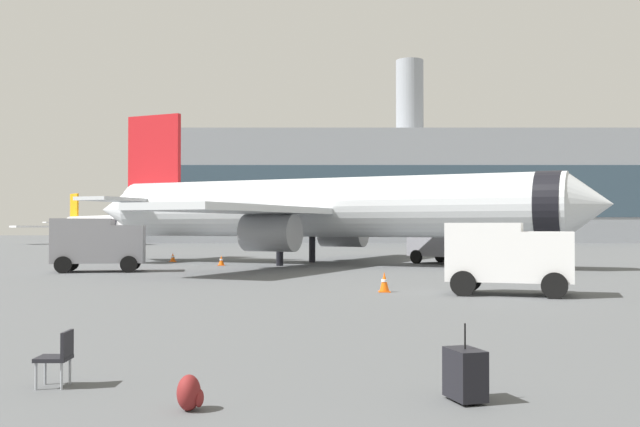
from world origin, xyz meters
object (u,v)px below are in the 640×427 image
cargo_van (506,255)px  safety_cone_far (383,282)px  safety_cone_near (171,257)px  airplane_taxiing (95,225)px  rolling_suitcase (464,374)px  service_truck (96,242)px  traveller_backpack (188,393)px  safety_cone_mid (220,260)px  gate_chair (57,355)px  airplane_at_gate (320,208)px  fuel_truck (451,237)px

cargo_van → safety_cone_far: (-4.36, 1.09, -1.08)m
safety_cone_far → safety_cone_near: bearing=118.1°
airplane_taxiing → rolling_suitcase: size_ratio=20.20×
service_truck → traveller_backpack: bearing=-71.1°
safety_cone_mid → rolling_suitcase: (8.26, -36.13, 0.07)m
airplane_taxiing → gate_chair: size_ratio=25.84×
airplane_at_gate → safety_cone_near: 11.53m
cargo_van → safety_cone_mid: size_ratio=7.36×
airplane_at_gate → safety_cone_far: size_ratio=44.54×
cargo_van → gate_chair: 18.74m
safety_cone_near → safety_cone_mid: bearing=-50.9°
service_truck → safety_cone_mid: bearing=47.3°
service_truck → safety_cone_far: 19.15m
cargo_van → safety_cone_mid: cargo_van is taller
traveller_backpack → gate_chair: bearing=147.6°
service_truck → safety_cone_mid: service_truck is taller
fuel_truck → cargo_van: size_ratio=1.27×
safety_cone_mid → gate_chair: (2.20, -35.19, 0.18)m
cargo_van → rolling_suitcase: size_ratio=4.36×
gate_chair → safety_cone_mid: bearing=93.6°
rolling_suitcase → airplane_taxiing: bearing=109.6°
cargo_van → safety_cone_mid: (-12.99, 19.90, -1.13)m
fuel_truck → safety_cone_near: size_ratio=9.76×
gate_chair → rolling_suitcase: bearing=-8.8°
cargo_van → safety_cone_near: cargo_van is taller
cargo_van → rolling_suitcase: (-4.73, -16.23, -1.06)m
airplane_taxiing → safety_cone_near: 59.96m
fuel_truck → traveller_backpack: size_ratio=12.74×
service_truck → gate_chair: service_truck is taller
safety_cone_far → traveller_backpack: 18.30m
airplane_at_gate → safety_cone_mid: (-6.30, -1.20, -3.34)m
airplane_at_gate → rolling_suitcase: 37.52m
airplane_taxiing → fuel_truck: airplane_taxiing is taller
service_truck → safety_cone_far: bearing=-40.6°
airplane_at_gate → cargo_van: 22.25m
safety_cone_near → safety_cone_mid: size_ratio=0.96×
rolling_suitcase → traveller_backpack: (-3.78, -0.50, -0.16)m
cargo_van → rolling_suitcase: bearing=-106.3°
cargo_van → safety_cone_near: (-17.05, 24.90, -1.14)m
airplane_taxiing → gate_chair: (28.43, -95.85, -2.14)m
airplane_taxiing → service_truck: airplane_taxiing is taller
service_truck → traveller_backpack: size_ratio=10.60×
airplane_at_gate → traveller_backpack: bearing=-92.8°
service_truck → rolling_suitcase: bearing=-64.6°
airplane_at_gate → fuel_truck: size_ratio=5.54×
safety_cone_near → rolling_suitcase: rolling_suitcase is taller
airplane_taxiing → traveller_backpack: airplane_taxiing is taller
traveller_backpack → fuel_truck: bearing=74.9°
airplane_at_gate → safety_cone_far: 20.41m
safety_cone_far → rolling_suitcase: rolling_suitcase is taller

